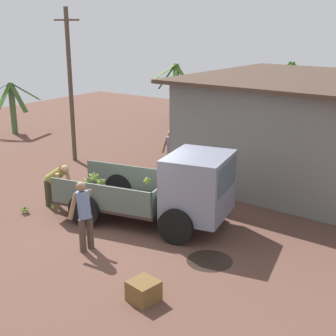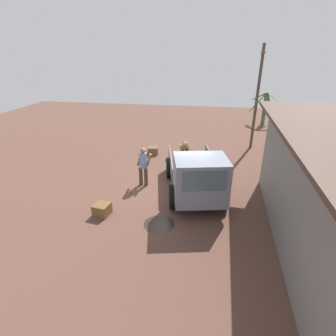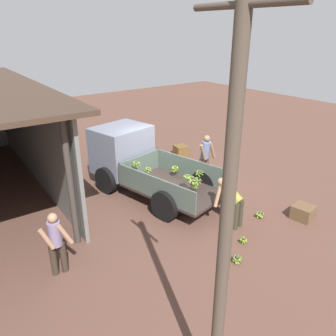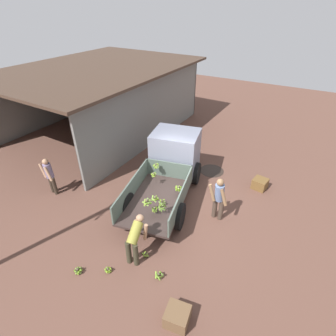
{
  "view_description": "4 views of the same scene",
  "coord_description": "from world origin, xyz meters",
  "px_view_note": "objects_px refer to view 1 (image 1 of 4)",
  "views": [
    {
      "loc": [
        7.41,
        -8.45,
        5.1
      ],
      "look_at": [
        0.8,
        0.79,
        1.55
      ],
      "focal_mm": 50.0,
      "sensor_mm": 36.0,
      "label": 1
    },
    {
      "loc": [
        9.74,
        1.18,
        5.25
      ],
      "look_at": [
        0.49,
        -0.37,
        1.05
      ],
      "focal_mm": 28.0,
      "sensor_mm": 36.0,
      "label": 2
    },
    {
      "loc": [
        -7.75,
        5.99,
        4.99
      ],
      "look_at": [
        -0.44,
        0.51,
        1.11
      ],
      "focal_mm": 35.0,
      "sensor_mm": 36.0,
      "label": 3
    },
    {
      "loc": [
        -6.47,
        -3.27,
        6.32
      ],
      "look_at": [
        0.53,
        0.66,
        1.08
      ],
      "focal_mm": 28.0,
      "sensor_mm": 36.0,
      "label": 4
    }
  ],
  "objects_px": {
    "banana_bunch_on_ground_3": "(49,193)",
    "cargo_truck": "(181,189)",
    "banana_bunch_on_ground_2": "(54,206)",
    "utility_pole": "(70,84)",
    "person_bystander_near_shed": "(170,150)",
    "person_foreground_visitor": "(84,213)",
    "person_worker_loading": "(56,181)",
    "banana_bunch_on_ground_1": "(57,184)",
    "banana_bunch_on_ground_0": "(25,210)",
    "wooden_crate_1": "(144,291)"
  },
  "relations": [
    {
      "from": "utility_pole",
      "to": "banana_bunch_on_ground_3",
      "type": "xyz_separation_m",
      "value": [
        2.25,
        -3.24,
        -2.82
      ]
    },
    {
      "from": "person_foreground_visitor",
      "to": "wooden_crate_1",
      "type": "bearing_deg",
      "value": 165.36
    },
    {
      "from": "utility_pole",
      "to": "person_foreground_visitor",
      "type": "relative_size",
      "value": 3.4
    },
    {
      "from": "person_foreground_visitor",
      "to": "person_worker_loading",
      "type": "height_order",
      "value": "person_foreground_visitor"
    },
    {
      "from": "banana_bunch_on_ground_3",
      "to": "banana_bunch_on_ground_1",
      "type": "bearing_deg",
      "value": 120.97
    },
    {
      "from": "wooden_crate_1",
      "to": "person_worker_loading",
      "type": "bearing_deg",
      "value": 155.21
    },
    {
      "from": "banana_bunch_on_ground_0",
      "to": "banana_bunch_on_ground_2",
      "type": "xyz_separation_m",
      "value": [
        0.4,
        0.69,
        -0.02
      ]
    },
    {
      "from": "banana_bunch_on_ground_2",
      "to": "banana_bunch_on_ground_3",
      "type": "bearing_deg",
      "value": 146.65
    },
    {
      "from": "person_bystander_near_shed",
      "to": "wooden_crate_1",
      "type": "bearing_deg",
      "value": 129.1
    },
    {
      "from": "person_bystander_near_shed",
      "to": "banana_bunch_on_ground_1",
      "type": "relative_size",
      "value": 6.68
    },
    {
      "from": "wooden_crate_1",
      "to": "cargo_truck",
      "type": "bearing_deg",
      "value": 112.42
    },
    {
      "from": "banana_bunch_on_ground_0",
      "to": "banana_bunch_on_ground_3",
      "type": "distance_m",
      "value": 1.41
    },
    {
      "from": "banana_bunch_on_ground_1",
      "to": "banana_bunch_on_ground_2",
      "type": "bearing_deg",
      "value": -44.12
    },
    {
      "from": "utility_pole",
      "to": "banana_bunch_on_ground_1",
      "type": "distance_m",
      "value": 4.21
    },
    {
      "from": "person_worker_loading",
      "to": "banana_bunch_on_ground_2",
      "type": "bearing_deg",
      "value": -72.15
    },
    {
      "from": "person_worker_loading",
      "to": "banana_bunch_on_ground_3",
      "type": "xyz_separation_m",
      "value": [
        -0.81,
        0.38,
        -0.68
      ]
    },
    {
      "from": "banana_bunch_on_ground_2",
      "to": "wooden_crate_1",
      "type": "distance_m",
      "value": 5.37
    },
    {
      "from": "banana_bunch_on_ground_1",
      "to": "banana_bunch_on_ground_3",
      "type": "height_order",
      "value": "banana_bunch_on_ground_1"
    },
    {
      "from": "person_worker_loading",
      "to": "banana_bunch_on_ground_3",
      "type": "bearing_deg",
      "value": 145.76
    },
    {
      "from": "banana_bunch_on_ground_1",
      "to": "wooden_crate_1",
      "type": "bearing_deg",
      "value": -28.49
    },
    {
      "from": "cargo_truck",
      "to": "banana_bunch_on_ground_3",
      "type": "relative_size",
      "value": 24.72
    },
    {
      "from": "utility_pole",
      "to": "banana_bunch_on_ground_0",
      "type": "distance_m",
      "value": 6.02
    },
    {
      "from": "person_worker_loading",
      "to": "banana_bunch_on_ground_2",
      "type": "xyz_separation_m",
      "value": [
        0.12,
        -0.23,
        -0.68
      ]
    },
    {
      "from": "person_worker_loading",
      "to": "banana_bunch_on_ground_0",
      "type": "relative_size",
      "value": 5.02
    },
    {
      "from": "cargo_truck",
      "to": "banana_bunch_on_ground_1",
      "type": "bearing_deg",
      "value": 165.55
    },
    {
      "from": "utility_pole",
      "to": "banana_bunch_on_ground_0",
      "type": "bearing_deg",
      "value": -58.53
    },
    {
      "from": "person_bystander_near_shed",
      "to": "cargo_truck",
      "type": "bearing_deg",
      "value": 136.05
    },
    {
      "from": "cargo_truck",
      "to": "banana_bunch_on_ground_0",
      "type": "height_order",
      "value": "cargo_truck"
    },
    {
      "from": "utility_pole",
      "to": "person_worker_loading",
      "type": "relative_size",
      "value": 4.38
    },
    {
      "from": "person_bystander_near_shed",
      "to": "wooden_crate_1",
      "type": "height_order",
      "value": "person_bystander_near_shed"
    },
    {
      "from": "person_bystander_near_shed",
      "to": "banana_bunch_on_ground_3",
      "type": "bearing_deg",
      "value": 75.04
    },
    {
      "from": "person_worker_loading",
      "to": "person_bystander_near_shed",
      "type": "relative_size",
      "value": 0.84
    },
    {
      "from": "cargo_truck",
      "to": "wooden_crate_1",
      "type": "bearing_deg",
      "value": -79.7
    },
    {
      "from": "banana_bunch_on_ground_2",
      "to": "utility_pole",
      "type": "bearing_deg",
      "value": 129.57
    },
    {
      "from": "banana_bunch_on_ground_0",
      "to": "banana_bunch_on_ground_1",
      "type": "distance_m",
      "value": 2.21
    },
    {
      "from": "person_bystander_near_shed",
      "to": "banana_bunch_on_ground_1",
      "type": "distance_m",
      "value": 4.06
    },
    {
      "from": "person_foreground_visitor",
      "to": "person_worker_loading",
      "type": "xyz_separation_m",
      "value": [
        -2.62,
        1.46,
        -0.15
      ]
    },
    {
      "from": "person_foreground_visitor",
      "to": "wooden_crate_1",
      "type": "height_order",
      "value": "person_foreground_visitor"
    },
    {
      "from": "banana_bunch_on_ground_3",
      "to": "cargo_truck",
      "type": "bearing_deg",
      "value": 6.2
    },
    {
      "from": "cargo_truck",
      "to": "person_bystander_near_shed",
      "type": "height_order",
      "value": "cargo_truck"
    },
    {
      "from": "person_foreground_visitor",
      "to": "wooden_crate_1",
      "type": "xyz_separation_m",
      "value": [
        2.44,
        -0.88,
        -0.72
      ]
    },
    {
      "from": "person_worker_loading",
      "to": "banana_bunch_on_ground_0",
      "type": "distance_m",
      "value": 1.17
    },
    {
      "from": "person_worker_loading",
      "to": "wooden_crate_1",
      "type": "height_order",
      "value": "person_worker_loading"
    },
    {
      "from": "cargo_truck",
      "to": "person_foreground_visitor",
      "type": "relative_size",
      "value": 2.91
    },
    {
      "from": "cargo_truck",
      "to": "wooden_crate_1",
      "type": "height_order",
      "value": "cargo_truck"
    },
    {
      "from": "banana_bunch_on_ground_1",
      "to": "person_foreground_visitor",
      "type": "bearing_deg",
      "value": -33.33
    },
    {
      "from": "cargo_truck",
      "to": "utility_pole",
      "type": "xyz_separation_m",
      "value": [
        -6.8,
        2.74,
        1.87
      ]
    },
    {
      "from": "banana_bunch_on_ground_0",
      "to": "banana_bunch_on_ground_1",
      "type": "xyz_separation_m",
      "value": [
        -0.95,
        2.0,
        -0.01
      ]
    },
    {
      "from": "person_foreground_visitor",
      "to": "person_bystander_near_shed",
      "type": "height_order",
      "value": "person_foreground_visitor"
    },
    {
      "from": "banana_bunch_on_ground_0",
      "to": "banana_bunch_on_ground_2",
      "type": "bearing_deg",
      "value": 59.54
    }
  ]
}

